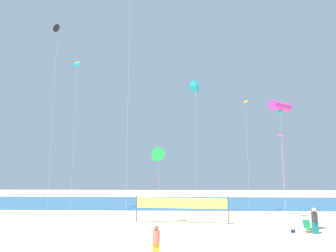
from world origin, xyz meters
The scene contains 14 objects.
ground_plane centered at (0.00, 0.00, 0.00)m, with size 120.00×120.00×0.00m, color beige.
ocean_band centered at (0.00, 28.37, 0.00)m, with size 120.00×20.00×0.01m, color #28608C.
beachgoer_coral_shirt centered at (-0.89, -1.47, 0.91)m, with size 0.39×0.39×1.71m.
beachgoer_charcoal_shirt centered at (10.26, 5.43, 0.98)m, with size 0.42×0.42×1.84m.
folding_beach_chair centered at (9.93, 5.99, 0.47)m, with size 0.52×0.65×0.89m.
volleyball_net centered at (0.50, 9.68, 1.64)m, with size 8.18×1.00×2.40m.
beach_handbag centered at (8.76, 5.73, 0.11)m, with size 0.28×0.14×0.23m, color navy.
kite_green_delta centered at (-1.52, 9.49, 6.05)m, with size 1.37×0.76×6.70m.
kite_cyan_inflatable centered at (-11.96, 16.72, 17.33)m, with size 1.53×1.48×17.80m.
kite_cyan_delta centered at (2.22, 15.52, 14.09)m, with size 1.31×1.15×14.83m.
kite_black_delta centered at (-12.86, 12.62, 19.85)m, with size 1.02×0.72×20.40m.
kite_orange_diamond centered at (7.94, 16.21, 12.28)m, with size 0.79×0.80×12.70m.
kite_magenta_tube centered at (7.88, 4.39, 9.26)m, with size 1.99×1.72×9.62m.
kite_magenta_diamond centered at (10.34, 12.04, 8.05)m, with size 0.96×0.97×8.26m.
Camera 1 is at (0.36, -17.97, 4.43)m, focal length 32.41 mm.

